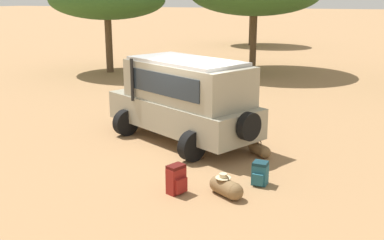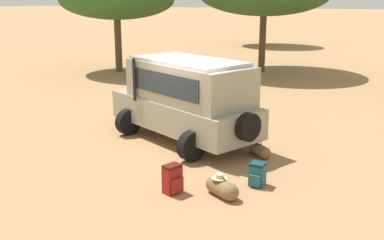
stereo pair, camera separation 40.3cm
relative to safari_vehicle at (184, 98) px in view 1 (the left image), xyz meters
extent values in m
plane|color=#9E754C|center=(0.40, -0.52, -1.29)|extent=(320.00, 320.00, 0.00)
cube|color=gray|center=(-0.10, 0.05, -0.47)|extent=(5.25, 3.74, 0.84)
cube|color=gray|center=(0.13, -0.06, 0.50)|extent=(4.22, 3.19, 1.10)
cube|color=#232D38|center=(-1.26, 0.57, 0.45)|extent=(0.69, 1.45, 0.77)
cube|color=#232D38|center=(-0.24, -0.88, 0.55)|extent=(2.70, 1.24, 0.60)
cube|color=#232D38|center=(0.50, 0.77, 0.55)|extent=(2.70, 1.24, 0.60)
cube|color=#B7B7B7|center=(0.08, -0.04, 1.10)|extent=(3.83, 2.96, 0.10)
cube|color=black|center=(-2.44, 1.10, -0.64)|extent=(0.81, 1.54, 0.56)
cylinder|color=black|center=(-1.50, -0.39, 0.50)|extent=(0.10, 0.10, 1.25)
cylinder|color=black|center=(-1.88, -0.22, -0.89)|extent=(0.58, 0.84, 0.80)
cylinder|color=black|center=(-1.09, 1.55, -0.89)|extent=(0.58, 0.84, 0.80)
cylinder|color=black|center=(0.89, -1.46, -0.89)|extent=(0.58, 0.84, 0.80)
cylinder|color=black|center=(1.68, 0.31, -0.89)|extent=(0.58, 0.84, 0.80)
cylinder|color=black|center=(2.26, -1.01, -0.32)|extent=(0.50, 0.76, 0.74)
cube|color=#235B6B|center=(2.92, -2.25, -1.06)|extent=(0.34, 0.30, 0.48)
cube|color=#235B6B|center=(2.92, -2.43, -1.12)|extent=(0.25, 0.08, 0.26)
cube|color=#13323A|center=(2.92, -2.25, -0.79)|extent=(0.32, 0.31, 0.07)
cylinder|color=#13323A|center=(3.00, -2.08, -1.06)|extent=(0.04, 0.04, 0.40)
cylinder|color=#13323A|center=(2.85, -2.08, -1.06)|extent=(0.04, 0.04, 0.40)
cube|color=maroon|center=(1.37, -3.44, -1.00)|extent=(0.37, 0.46, 0.58)
cube|color=maroon|center=(1.52, -3.49, -1.08)|extent=(0.18, 0.31, 0.32)
cube|color=#4D100E|center=(1.37, -3.44, -0.68)|extent=(0.38, 0.45, 0.07)
cylinder|color=#4D100E|center=(1.27, -3.30, -1.00)|extent=(0.04, 0.04, 0.49)
cylinder|color=#4D100E|center=(1.21, -3.47, -1.00)|extent=(0.04, 0.04, 0.49)
cylinder|color=brown|center=(2.42, -3.14, -1.11)|extent=(0.66, 0.59, 0.37)
sphere|color=brown|center=(2.18, -3.01, -1.11)|extent=(0.36, 0.36, 0.36)
sphere|color=brown|center=(2.66, -3.27, -1.11)|extent=(0.36, 0.36, 0.36)
torus|color=#493721|center=(2.42, -3.14, -0.90)|extent=(0.16, 0.10, 0.16)
cylinder|color=beige|center=(2.34, -3.10, -0.91)|extent=(0.34, 0.34, 0.02)
cylinder|color=beige|center=(2.34, -3.10, -0.86)|extent=(0.17, 0.17, 0.09)
cylinder|color=brown|center=(2.39, -0.35, -1.13)|extent=(0.60, 0.57, 0.32)
sphere|color=brown|center=(2.19, -0.19, -1.13)|extent=(0.31, 0.31, 0.31)
sphere|color=brown|center=(2.59, -0.52, -1.13)|extent=(0.31, 0.31, 0.31)
torus|color=#493721|center=(2.39, -0.35, -0.96)|extent=(0.14, 0.12, 0.16)
cylinder|color=brown|center=(-9.14, 9.82, 0.24)|extent=(0.39, 0.39, 3.07)
ellipsoid|color=#2D5623|center=(-9.14, 9.82, 2.70)|extent=(6.60, 5.74, 2.18)
cylinder|color=brown|center=(-6.02, 27.25, 0.29)|extent=(0.32, 0.32, 3.17)
ellipsoid|color=#2D5623|center=(-6.02, 27.25, 2.56)|extent=(6.95, 6.02, 1.61)
cylinder|color=brown|center=(-1.80, 13.34, 0.35)|extent=(0.37, 0.37, 3.29)
camera|label=1|loc=(5.32, -11.59, 2.85)|focal=42.00mm
camera|label=2|loc=(5.68, -11.42, 2.85)|focal=42.00mm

